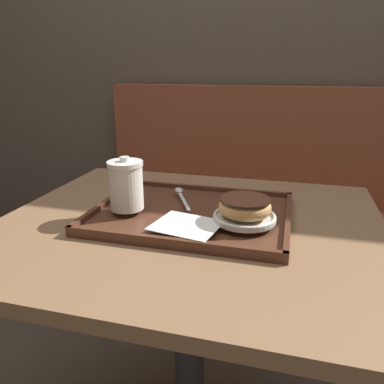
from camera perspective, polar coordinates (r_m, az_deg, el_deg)
wall_behind at (r=1.90m, az=9.08°, el=21.87°), size 8.00×0.05×2.40m
booth_bench at (r=1.83m, az=9.22°, el=-6.50°), size 1.48×0.44×1.00m
cafe_table at (r=0.97m, az=-0.40°, el=-14.02°), size 0.90×0.77×0.74m
serving_tray at (r=0.91m, az=-0.00°, el=-3.39°), size 0.46×0.36×0.02m
napkin_paper at (r=0.80m, az=-0.87°, el=-5.07°), size 0.16×0.14×0.00m
coffee_cup_front at (r=0.89m, az=-10.01°, el=1.07°), size 0.08×0.08×0.13m
plate_with_chocolate_donut at (r=0.84m, az=7.99°, el=-3.81°), size 0.14×0.14×0.01m
donut_chocolate_glazed at (r=0.83m, az=8.07°, el=-2.16°), size 0.12×0.12×0.04m
spoon at (r=0.99m, az=-1.77°, el=-0.24°), size 0.09×0.15×0.01m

